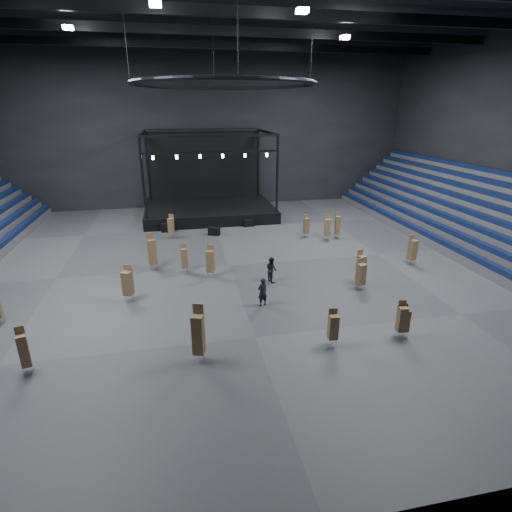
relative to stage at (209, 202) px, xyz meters
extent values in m
plane|color=#434345|center=(0.00, -16.24, -1.45)|extent=(50.00, 50.00, 0.00)
cube|color=black|center=(0.00, 4.76, 7.55)|extent=(50.00, 0.20, 18.00)
cube|color=black|center=(0.00, -37.24, 7.55)|extent=(50.00, 0.20, 18.00)
cube|color=#535356|center=(21.40, -16.24, -1.08)|extent=(7.20, 40.00, 0.75)
cube|color=#0C1537|center=(18.12, -16.24, -0.50)|extent=(0.59, 40.00, 0.40)
cube|color=#535356|center=(21.85, -16.24, -0.70)|extent=(6.30, 40.00, 1.50)
cube|color=#0C1537|center=(19.02, -16.24, 0.25)|extent=(0.59, 40.00, 0.40)
cube|color=#535356|center=(22.30, -16.24, -0.33)|extent=(5.40, 40.00, 2.25)
cube|color=#0C1537|center=(19.91, -16.24, 1.00)|extent=(0.59, 40.00, 0.40)
cube|color=#535356|center=(22.75, -16.24, 0.05)|extent=(4.50, 40.00, 3.00)
cube|color=#0C1537|center=(20.82, -16.24, 1.75)|extent=(0.59, 40.00, 0.40)
cube|color=#535356|center=(23.20, -16.24, 0.42)|extent=(3.60, 40.00, 3.75)
cube|color=#0C1537|center=(21.71, -16.24, 2.50)|extent=(0.59, 40.00, 0.40)
cube|color=#535356|center=(23.65, -16.24, 0.80)|extent=(2.70, 40.00, 4.50)
cube|color=#0C1537|center=(22.61, -16.24, 3.25)|extent=(0.59, 40.00, 0.40)
cube|color=#535356|center=(24.10, -16.24, 1.17)|extent=(1.80, 40.00, 5.25)
cube|color=#0C1537|center=(23.52, -16.24, 4.00)|extent=(0.59, 40.00, 0.40)
cube|color=#535356|center=(24.55, -16.24, 1.55)|extent=(0.90, 40.00, 6.00)
cube|color=black|center=(0.00, -0.74, -0.85)|extent=(14.00, 10.00, 1.20)
cube|color=black|center=(0.00, 4.06, 3.75)|extent=(13.30, 0.30, 8.00)
cylinder|color=black|center=(-6.60, -5.34, 3.65)|extent=(0.24, 0.24, 7.80)
cylinder|color=black|center=(-6.60, 3.86, 3.65)|extent=(0.24, 0.24, 7.80)
cylinder|color=black|center=(6.60, -5.34, 3.65)|extent=(0.24, 0.24, 7.80)
cylinder|color=black|center=(6.60, 3.86, 3.65)|extent=(0.24, 0.24, 7.80)
cube|color=black|center=(0.00, -5.34, 7.55)|extent=(13.40, 0.25, 0.25)
cube|color=black|center=(0.00, 3.86, 7.55)|extent=(13.40, 0.25, 0.25)
cube|color=black|center=(0.00, -5.34, 6.05)|extent=(13.40, 0.20, 0.20)
cylinder|color=white|center=(-5.50, -5.34, 5.65)|extent=(0.24, 0.24, 0.35)
cylinder|color=white|center=(-3.30, -5.34, 5.65)|extent=(0.24, 0.24, 0.35)
cylinder|color=white|center=(-1.10, -5.34, 5.65)|extent=(0.24, 0.24, 0.35)
cylinder|color=white|center=(1.10, -5.34, 5.65)|extent=(0.24, 0.24, 0.35)
cylinder|color=white|center=(3.30, -5.34, 5.65)|extent=(0.24, 0.24, 0.35)
cylinder|color=white|center=(5.50, -5.34, 5.65)|extent=(0.24, 0.24, 0.35)
torus|color=black|center=(0.00, -16.24, 11.55)|extent=(12.30, 12.30, 0.30)
cylinder|color=black|center=(6.00, -16.24, 14.05)|extent=(0.04, 0.04, 5.00)
cylinder|color=black|center=(0.00, -10.24, 14.05)|extent=(0.04, 0.04, 5.00)
cylinder|color=black|center=(-6.00, -16.24, 14.05)|extent=(0.04, 0.04, 5.00)
cylinder|color=black|center=(0.00, -22.24, 14.05)|extent=(0.04, 0.04, 5.00)
cube|color=black|center=(0.00, -16.24, 15.75)|extent=(49.00, 0.35, 0.70)
cube|color=black|center=(0.00, -9.24, 15.75)|extent=(49.00, 0.35, 0.70)
cube|color=black|center=(0.00, -1.24, 15.75)|extent=(49.00, 0.35, 0.70)
cube|color=white|center=(-10.00, -12.24, 15.15)|extent=(0.60, 0.60, 0.25)
cube|color=white|center=(10.00, -12.24, 15.15)|extent=(0.60, 0.60, 0.25)
cube|color=white|center=(-4.00, -20.24, 15.15)|extent=(0.60, 0.60, 0.25)
cube|color=white|center=(4.00, -20.24, 15.15)|extent=(0.60, 0.60, 0.25)
cube|color=black|center=(-4.62, -6.09, -1.03)|extent=(1.31, 0.74, 0.84)
cube|color=black|center=(-0.27, -8.08, -1.08)|extent=(1.23, 0.94, 0.74)
cube|color=black|center=(3.54, -5.82, -1.09)|extent=(1.15, 0.72, 0.72)
cylinder|color=silver|center=(7.60, -28.40, -1.28)|extent=(0.03, 0.03, 0.35)
cylinder|color=silver|center=(7.60, -28.07, -1.28)|extent=(0.03, 0.03, 0.35)
cylinder|color=silver|center=(7.93, -28.40, -1.28)|extent=(0.03, 0.03, 0.35)
cylinder|color=silver|center=(7.93, -28.07, -1.28)|extent=(0.03, 0.03, 0.35)
cube|color=#927250|center=(7.77, -28.24, -0.48)|extent=(0.44, 0.44, 1.24)
cube|color=#927250|center=(7.76, -28.06, 0.09)|extent=(0.40, 0.07, 0.68)
cylinder|color=silver|center=(9.60, -11.86, -1.23)|extent=(0.03, 0.03, 0.43)
cylinder|color=silver|center=(9.60, -11.44, -1.23)|extent=(0.03, 0.03, 0.43)
cylinder|color=silver|center=(10.02, -11.86, -1.23)|extent=(0.03, 0.03, 0.43)
cylinder|color=silver|center=(10.02, -11.44, -1.23)|extent=(0.03, 0.03, 0.43)
cube|color=#927250|center=(9.81, -11.65, -0.24)|extent=(0.65, 0.65, 1.56)
cube|color=#927250|center=(9.87, -11.44, 0.50)|extent=(0.49, 0.21, 0.86)
cylinder|color=silver|center=(-4.47, -8.43, -1.25)|extent=(0.03, 0.03, 0.40)
cylinder|color=silver|center=(-4.47, -8.05, -1.25)|extent=(0.03, 0.03, 0.40)
cylinder|color=silver|center=(-4.09, -8.43, -1.25)|extent=(0.03, 0.03, 0.40)
cylinder|color=silver|center=(-4.09, -8.05, -1.25)|extent=(0.03, 0.03, 0.40)
cube|color=#927250|center=(-4.28, -8.24, -0.30)|extent=(0.64, 0.64, 1.50)
cube|color=#927250|center=(-4.19, -8.05, 0.40)|extent=(0.44, 0.25, 0.83)
cylinder|color=silver|center=(-1.76, -18.38, -1.23)|extent=(0.03, 0.03, 0.44)
cylinder|color=silver|center=(-1.76, -17.96, -1.23)|extent=(0.03, 0.03, 0.44)
cylinder|color=silver|center=(-1.34, -18.38, -1.23)|extent=(0.03, 0.03, 0.44)
cylinder|color=silver|center=(-1.34, -17.96, -1.23)|extent=(0.03, 0.03, 0.44)
cube|color=#927250|center=(-1.55, -18.17, -0.22)|extent=(0.68, 0.68, 1.59)
cube|color=#927250|center=(-1.47, -17.97, 0.52)|extent=(0.49, 0.24, 0.87)
cylinder|color=silver|center=(8.01, -10.59, -1.26)|extent=(0.03, 0.03, 0.38)
cylinder|color=silver|center=(8.01, -10.23, -1.26)|extent=(0.03, 0.03, 0.38)
cylinder|color=silver|center=(8.37, -10.59, -1.26)|extent=(0.03, 0.03, 0.38)
cylinder|color=silver|center=(8.37, -10.23, -1.26)|extent=(0.03, 0.03, 0.38)
cube|color=#927250|center=(8.19, -10.41, -0.36)|extent=(0.56, 0.56, 1.43)
cube|color=#927250|center=(8.14, -10.23, 0.31)|extent=(0.43, 0.17, 0.79)
cylinder|color=silver|center=(3.56, -28.42, -1.25)|extent=(0.03, 0.03, 0.39)
cylinder|color=silver|center=(3.56, -28.05, -1.25)|extent=(0.03, 0.03, 0.39)
cylinder|color=silver|center=(3.93, -28.42, -1.25)|extent=(0.03, 0.03, 0.39)
cylinder|color=silver|center=(3.93, -28.05, -1.25)|extent=(0.03, 0.03, 0.39)
cube|color=#927250|center=(3.75, -28.24, -0.39)|extent=(0.52, 0.52, 1.32)
cube|color=#927250|center=(3.77, -28.04, 0.22)|extent=(0.46, 0.10, 0.73)
cylinder|color=silver|center=(-13.78, -22.70, -1.22)|extent=(0.03, 0.03, 0.45)
cylinder|color=silver|center=(-13.78, -22.27, -1.22)|extent=(0.03, 0.03, 0.45)
cylinder|color=silver|center=(10.77, -11.47, -1.26)|extent=(0.03, 0.03, 0.37)
cylinder|color=silver|center=(10.77, -11.11, -1.26)|extent=(0.03, 0.03, 0.37)
cylinder|color=silver|center=(11.13, -11.47, -1.26)|extent=(0.03, 0.03, 0.37)
cylinder|color=silver|center=(11.13, -11.11, -1.26)|extent=(0.03, 0.03, 0.37)
cube|color=#927250|center=(10.95, -11.29, -0.22)|extent=(0.52, 0.52, 1.72)
cube|color=#927250|center=(10.99, -11.11, 0.59)|extent=(0.43, 0.13, 0.95)
cylinder|color=silver|center=(7.89, -22.50, -1.25)|extent=(0.03, 0.03, 0.41)
cylinder|color=silver|center=(7.89, -22.11, -1.25)|extent=(0.03, 0.03, 0.41)
cylinder|color=silver|center=(8.28, -22.50, -1.25)|extent=(0.03, 0.03, 0.41)
cylinder|color=silver|center=(8.28, -22.11, -1.25)|extent=(0.03, 0.03, 0.41)
cube|color=#927250|center=(8.09, -22.31, -0.32)|extent=(0.61, 0.61, 1.43)
cube|color=#927250|center=(8.03, -22.11, 0.34)|extent=(0.47, 0.19, 0.79)
cylinder|color=silver|center=(-11.11, -27.72, -1.28)|extent=(0.03, 0.03, 0.35)
cylinder|color=silver|center=(-11.11, -27.39, -1.28)|extent=(0.03, 0.03, 0.35)
cylinder|color=silver|center=(-10.78, -27.72, -1.28)|extent=(0.03, 0.03, 0.35)
cylinder|color=silver|center=(-10.78, -27.39, -1.28)|extent=(0.03, 0.03, 0.35)
cube|color=#927250|center=(-10.94, -27.55, -0.30)|extent=(0.52, 0.52, 1.61)
cube|color=#927250|center=(-10.99, -27.39, 0.46)|extent=(0.40, 0.17, 0.89)
cylinder|color=silver|center=(-3.53, -17.04, -1.26)|extent=(0.03, 0.03, 0.37)
cylinder|color=silver|center=(-3.53, -16.69, -1.26)|extent=(0.03, 0.03, 0.37)
cylinder|color=silver|center=(-3.18, -17.04, -1.26)|extent=(0.03, 0.03, 0.37)
cylinder|color=silver|center=(-3.18, -16.69, -1.26)|extent=(0.03, 0.03, 0.37)
cube|color=#927250|center=(-3.35, -16.86, -0.34)|extent=(0.48, 0.48, 1.48)
cube|color=#927250|center=(-3.37, -16.68, 0.35)|extent=(0.43, 0.09, 0.82)
cylinder|color=silver|center=(7.41, -28.41, -1.27)|extent=(0.03, 0.03, 0.37)
cylinder|color=silver|center=(7.41, -28.06, -1.27)|extent=(0.03, 0.03, 0.37)
cylinder|color=silver|center=(7.76, -28.41, -1.27)|extent=(0.03, 0.03, 0.37)
cylinder|color=silver|center=(7.76, -28.06, -1.27)|extent=(0.03, 0.03, 0.37)
cube|color=#927250|center=(7.59, -28.24, -0.38)|extent=(0.48, 0.48, 1.40)
cube|color=#927250|center=(7.61, -28.05, 0.27)|extent=(0.43, 0.10, 0.77)
cylinder|color=silver|center=(-5.87, -16.07, -1.23)|extent=(0.03, 0.03, 0.44)
cylinder|color=silver|center=(-5.87, -15.66, -1.23)|extent=(0.03, 0.03, 0.44)
cylinder|color=silver|center=(-5.45, -16.07, -1.23)|extent=(0.03, 0.03, 0.44)
cylinder|color=silver|center=(-5.45, -15.66, -1.23)|extent=(0.03, 0.03, 0.44)
cube|color=#927250|center=(-5.66, -15.87, -0.04)|extent=(0.69, 0.69, 1.94)
cube|color=#927250|center=(-5.74, -15.66, 0.88)|extent=(0.49, 0.26, 1.07)
cylinder|color=silver|center=(-7.20, -21.17, -1.22)|extent=(0.03, 0.03, 0.46)
cylinder|color=silver|center=(-7.20, -20.74, -1.22)|extent=(0.03, 0.03, 0.46)
cylinder|color=silver|center=(-6.77, -21.17, -1.22)|extent=(0.03, 0.03, 0.46)
cylinder|color=silver|center=(-6.77, -20.74, -1.22)|extent=(0.03, 0.03, 0.46)
cube|color=#927250|center=(-6.99, -20.96, -0.21)|extent=(0.72, 0.72, 1.56)
cube|color=#927250|center=(-6.90, -20.75, 0.52)|extent=(0.51, 0.27, 0.86)
cylinder|color=silver|center=(13.79, -19.05, -1.23)|extent=(0.03, 0.03, 0.44)
cylinder|color=silver|center=(13.79, -18.64, -1.23)|extent=(0.03, 0.03, 0.44)
cylinder|color=silver|center=(14.21, -19.05, -1.23)|extent=(0.03, 0.03, 0.44)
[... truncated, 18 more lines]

